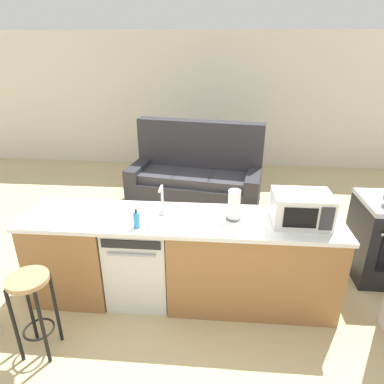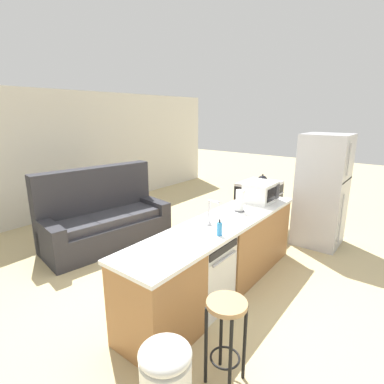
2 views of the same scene
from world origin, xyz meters
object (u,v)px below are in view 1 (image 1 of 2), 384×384
(microwave, at_px, (301,208))
(paper_towel_roll, at_px, (234,205))
(soap_bottle, at_px, (136,220))
(bar_stool, at_px, (32,299))
(couch, at_px, (196,178))
(dishwasher, at_px, (141,260))

(microwave, xyz_separation_m, paper_towel_roll, (-0.58, 0.02, -0.00))
(soap_bottle, xyz_separation_m, bar_stool, (-0.73, -0.54, -0.44))
(soap_bottle, xyz_separation_m, couch, (0.34, 2.50, -0.58))
(microwave, xyz_separation_m, bar_stool, (-2.15, -0.75, -0.50))
(microwave, relative_size, soap_bottle, 2.84)
(dishwasher, relative_size, microwave, 1.68)
(soap_bottle, distance_m, couch, 2.59)
(paper_towel_roll, relative_size, soap_bottle, 1.60)
(dishwasher, bearing_deg, couch, 80.51)
(dishwasher, xyz_separation_m, microwave, (1.46, -0.00, 0.62))
(paper_towel_roll, height_order, couch, couch)
(dishwasher, bearing_deg, bar_stool, -132.54)
(dishwasher, distance_m, soap_bottle, 0.59)
(microwave, distance_m, bar_stool, 2.33)
(paper_towel_roll, height_order, soap_bottle, paper_towel_roll)
(bar_stool, height_order, couch, couch)
(microwave, distance_m, couch, 2.62)
(bar_stool, bearing_deg, soap_bottle, 36.62)
(dishwasher, relative_size, soap_bottle, 4.77)
(paper_towel_roll, xyz_separation_m, bar_stool, (-1.57, -0.77, -0.50))
(microwave, relative_size, paper_towel_roll, 1.77)
(bar_stool, distance_m, couch, 3.24)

